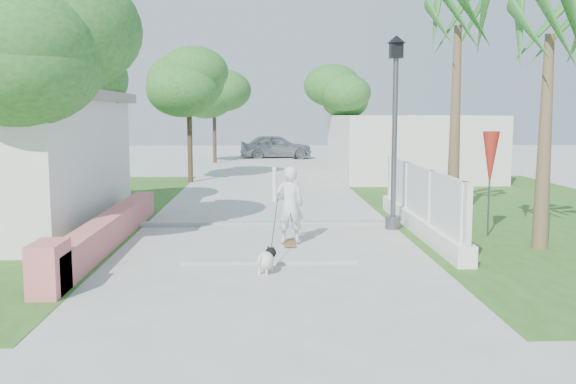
{
  "coord_description": "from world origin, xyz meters",
  "views": [
    {
      "loc": [
        -0.11,
        -9.19,
        2.68
      ],
      "look_at": [
        0.38,
        3.69,
        1.1
      ],
      "focal_mm": 40.0,
      "sensor_mm": 36.0,
      "label": 1
    }
  ],
  "objects_px": {
    "skateboarder": "(280,214)",
    "street_lamp": "(395,125)",
    "dog": "(266,259)",
    "bollard": "(274,184)",
    "parked_car": "(276,146)",
    "patio_umbrella": "(490,160)"
  },
  "relations": [
    {
      "from": "bollard",
      "to": "skateboarder",
      "type": "relative_size",
      "value": 0.47
    },
    {
      "from": "skateboarder",
      "to": "street_lamp",
      "type": "bearing_deg",
      "value": -140.41
    },
    {
      "from": "bollard",
      "to": "dog",
      "type": "distance_m",
      "value": 8.61
    },
    {
      "from": "bollard",
      "to": "parked_car",
      "type": "bearing_deg",
      "value": 88.78
    },
    {
      "from": "bollard",
      "to": "patio_umbrella",
      "type": "bearing_deg",
      "value": -50.09
    },
    {
      "from": "skateboarder",
      "to": "parked_car",
      "type": "distance_m",
      "value": 26.1
    },
    {
      "from": "bollard",
      "to": "parked_car",
      "type": "xyz_separation_m",
      "value": [
        0.41,
        19.09,
        0.14
      ]
    },
    {
      "from": "dog",
      "to": "parked_car",
      "type": "distance_m",
      "value": 27.7
    },
    {
      "from": "street_lamp",
      "to": "skateboarder",
      "type": "relative_size",
      "value": 1.91
    },
    {
      "from": "patio_umbrella",
      "to": "parked_car",
      "type": "height_order",
      "value": "patio_umbrella"
    },
    {
      "from": "skateboarder",
      "to": "parked_car",
      "type": "bearing_deg",
      "value": -94.18
    },
    {
      "from": "street_lamp",
      "to": "skateboarder",
      "type": "bearing_deg",
      "value": -137.11
    },
    {
      "from": "patio_umbrella",
      "to": "skateboarder",
      "type": "bearing_deg",
      "value": -161.87
    },
    {
      "from": "bollard",
      "to": "patio_umbrella",
      "type": "distance_m",
      "value": 7.25
    },
    {
      "from": "street_lamp",
      "to": "parked_car",
      "type": "height_order",
      "value": "street_lamp"
    },
    {
      "from": "patio_umbrella",
      "to": "parked_car",
      "type": "distance_m",
      "value": 24.96
    },
    {
      "from": "dog",
      "to": "parked_car",
      "type": "relative_size",
      "value": 0.14
    },
    {
      "from": "dog",
      "to": "parked_car",
      "type": "xyz_separation_m",
      "value": [
        0.68,
        27.68,
        0.49
      ]
    },
    {
      "from": "street_lamp",
      "to": "dog",
      "type": "distance_m",
      "value": 5.52
    },
    {
      "from": "bollard",
      "to": "street_lamp",
      "type": "bearing_deg",
      "value": -59.04
    },
    {
      "from": "parked_car",
      "to": "street_lamp",
      "type": "bearing_deg",
      "value": -179.81
    },
    {
      "from": "skateboarder",
      "to": "dog",
      "type": "bearing_deg",
      "value": 76.85
    }
  ]
}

